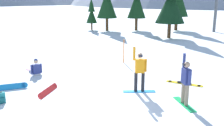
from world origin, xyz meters
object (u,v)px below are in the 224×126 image
loose_snowboard_near_left (8,87)px  pine_tree_leaning (92,13)px  snowboarder_foreground (186,81)px  snowboarder_background (35,69)px  snowboarder_midground (140,71)px  trail_marker_pole (124,51)px  loose_snowboard_near_right (184,83)px  pine_tree_broad (171,0)px  backpack_teal (1,98)px  pine_tree_twin (137,0)px  loose_snowboard_far_spare (48,91)px

loose_snowboard_near_left → pine_tree_leaning: size_ratio=0.41×
snowboarder_foreground → snowboarder_background: bearing=150.1°
snowboarder_midground → trail_marker_pole: (-0.52, 5.46, -0.22)m
loose_snowboard_near_right → pine_tree_broad: 15.93m
backpack_teal → pine_tree_leaning: 25.01m
trail_marker_pole → backpack_teal: bearing=-127.3°
trail_marker_pole → pine_tree_leaning: (-3.65, 18.06, 1.52)m
trail_marker_pole → pine_tree_leaning: pine_tree_leaning is taller
snowboarder_midground → pine_tree_twin: pine_tree_twin is taller
backpack_teal → trail_marker_pole: size_ratio=0.31×
snowboarder_midground → loose_snowboard_far_spare: bearing=-176.7°
trail_marker_pole → pine_tree_leaning: bearing=101.4°
pine_tree_leaning → loose_snowboard_far_spare: bearing=-89.8°
snowboarder_midground → pine_tree_broad: size_ratio=0.29×
loose_snowboard_near_right → loose_snowboard_near_left: bearing=-173.8°
snowboarder_midground → loose_snowboard_near_right: 2.78m
snowboarder_midground → snowboarder_background: (-5.52, 2.70, -0.67)m
trail_marker_pole → loose_snowboard_near_left: bearing=-136.8°
pine_tree_twin → pine_tree_leaning: pine_tree_twin is taller
snowboarder_background → loose_snowboard_far_spare: size_ratio=0.99×
loose_snowboard_far_spare → pine_tree_broad: (8.77, 16.64, 3.79)m
backpack_teal → snowboarder_foreground: bearing=-0.5°
snowboarder_midground → snowboarder_foreground: bearing=-40.5°
pine_tree_twin → pine_tree_broad: (2.94, -6.76, -0.02)m
loose_snowboard_near_left → loose_snowboard_near_right: 8.48m
pine_tree_twin → pine_tree_broad: bearing=-66.5°
backpack_teal → pine_tree_leaning: (1.55, 24.88, 2.07)m
loose_snowboard_far_spare → trail_marker_pole: 6.76m
snowboarder_background → loose_snowboard_near_right: bearing=-11.3°
trail_marker_pole → pine_tree_broad: bearing=64.6°
backpack_teal → pine_tree_twin: size_ratio=0.07×
snowboarder_background → backpack_teal: bearing=-92.7°
loose_snowboard_near_right → pine_tree_leaning: size_ratio=0.42×
loose_snowboard_far_spare → loose_snowboard_near_right: size_ratio=0.97×
trail_marker_pole → pine_tree_broad: (5.19, 10.95, 3.15)m
pine_tree_twin → loose_snowboard_near_left: bearing=-108.8°
snowboarder_midground → loose_snowboard_near_left: snowboarder_midground is taller
snowboarder_foreground → trail_marker_pole: size_ratio=1.32×
snowboarder_background → pine_tree_twin: size_ratio=0.23×
snowboarder_foreground → loose_snowboard_far_spare: snowboarder_foreground is taller
loose_snowboard_near_left → pine_tree_twin: (7.81, 22.94, 3.81)m
trail_marker_pole → pine_tree_broad: size_ratio=0.21×
loose_snowboard_far_spare → pine_tree_broad: 19.19m
snowboarder_background → trail_marker_pole: 5.73m
loose_snowboard_near_right → pine_tree_broad: size_ratio=0.24×
pine_tree_broad → snowboarder_foreground: bearing=-99.5°
loose_snowboard_far_spare → pine_tree_leaning: bearing=90.2°
trail_marker_pole → snowboarder_midground: bearing=-84.6°
snowboarder_foreground → snowboarder_background: size_ratio=1.21×
loose_snowboard_far_spare → pine_tree_twin: size_ratio=0.23×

